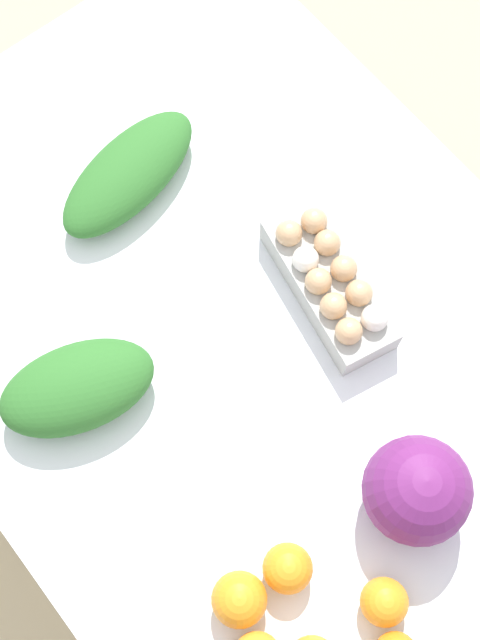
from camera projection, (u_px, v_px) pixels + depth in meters
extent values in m
plane|color=#C6B289|center=(240.00, 426.00, 2.17)|extent=(8.00, 8.00, 0.00)
cube|color=silver|center=(240.00, 327.00, 1.48)|extent=(1.38, 0.99, 0.03)
cylinder|color=olive|center=(215.00, 73.00, 2.09)|extent=(0.06, 0.06, 0.72)
sphere|color=#6B2366|center=(417.00, 490.00, 1.29)|extent=(0.16, 0.16, 0.16)
cube|color=#A8A8A3|center=(329.00, 285.00, 1.46)|extent=(0.29, 0.15, 0.06)
sphere|color=tan|center=(289.00, 233.00, 1.44)|extent=(0.04, 0.04, 0.04)
sphere|color=white|center=(304.00, 257.00, 1.43)|extent=(0.04, 0.04, 0.04)
sphere|color=tan|center=(318.00, 281.00, 1.41)|extent=(0.04, 0.04, 0.04)
sphere|color=tan|center=(333.00, 306.00, 1.40)|extent=(0.04, 0.04, 0.04)
sphere|color=tan|center=(349.00, 331.00, 1.38)|extent=(0.04, 0.04, 0.04)
sphere|color=tan|center=(314.00, 221.00, 1.45)|extent=(0.04, 0.04, 0.04)
sphere|color=tan|center=(329.00, 245.00, 1.43)|extent=(0.04, 0.04, 0.04)
sphere|color=tan|center=(344.00, 269.00, 1.42)|extent=(0.04, 0.04, 0.04)
sphere|color=tan|center=(359.00, 293.00, 1.41)|extent=(0.04, 0.04, 0.04)
sphere|color=white|center=(375.00, 318.00, 1.39)|extent=(0.04, 0.04, 0.04)
ellipsoid|color=#2D6B28|center=(77.00, 388.00, 1.38)|extent=(0.21, 0.28, 0.09)
ellipsoid|color=#2D6B28|center=(128.00, 174.00, 1.52)|extent=(0.18, 0.32, 0.08)
sphere|color=orange|center=(239.00, 600.00, 1.28)|extent=(0.08, 0.08, 0.08)
sphere|color=orange|center=(384.00, 602.00, 1.28)|extent=(0.07, 0.07, 0.07)
sphere|color=orange|center=(288.00, 568.00, 1.30)|extent=(0.07, 0.07, 0.07)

